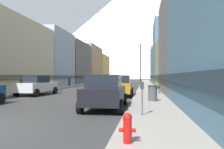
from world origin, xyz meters
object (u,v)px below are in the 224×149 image
at_px(car_left_1, 37,85).
at_px(potted_plant_0, 33,86).
at_px(streetlamp_right, 141,58).
at_px(pedestrian_0, 69,81).
at_px(fire_hydrant_near, 127,127).
at_px(potted_plant_1, 157,88).
at_px(car_right_0, 105,92).
at_px(parking_meter_near, 142,93).
at_px(car_right_1, 121,86).
at_px(trash_bin_right, 153,93).

xyz_separation_m(car_left_1, potted_plant_0, (-3.20, 4.98, -0.29)).
bearing_deg(potted_plant_0, streetlamp_right, 19.42).
bearing_deg(pedestrian_0, fire_hydrant_near, -67.34).
bearing_deg(potted_plant_1, fire_hydrant_near, -96.02).
relative_size(car_right_0, parking_meter_near, 3.35).
bearing_deg(parking_meter_near, streetlamp_right, 91.23).
xyz_separation_m(car_right_1, parking_meter_near, (1.95, -9.54, 0.11)).
bearing_deg(car_left_1, potted_plant_1, 9.28).
relative_size(car_right_0, potted_plant_0, 5.20).
bearing_deg(pedestrian_0, streetlamp_right, -26.33).
bearing_deg(car_right_1, parking_meter_near, -78.46).
height_order(car_right_1, parking_meter_near, car_right_1).
distance_m(parking_meter_near, streetlamp_right, 18.89).
relative_size(parking_meter_near, streetlamp_right, 0.23).
relative_size(potted_plant_0, streetlamp_right, 0.15).
height_order(trash_bin_right, potted_plant_1, trash_bin_right).
distance_m(potted_plant_0, potted_plant_1, 14.37).
distance_m(trash_bin_right, potted_plant_1, 6.09).
xyz_separation_m(car_right_0, streetlamp_right, (1.55, 16.27, 3.09)).
bearing_deg(fire_hydrant_near, potted_plant_1, 83.98).
relative_size(car_left_1, potted_plant_1, 4.88).
relative_size(car_right_1, potted_plant_0, 5.19).
distance_m(car_left_1, potted_plant_0, 5.93).
bearing_deg(potted_plant_0, parking_meter_near, -48.27).
bearing_deg(potted_plant_1, car_right_0, -110.18).
relative_size(fire_hydrant_near, streetlamp_right, 0.12).
bearing_deg(car_right_1, car_right_0, -90.00).
xyz_separation_m(potted_plant_0, streetlamp_right, (12.35, 4.36, 3.37)).
height_order(car_left_1, car_right_0, same).
distance_m(car_right_1, streetlamp_right, 9.74).
bearing_deg(parking_meter_near, trash_bin_right, 83.19).
bearing_deg(pedestrian_0, car_right_0, -65.46).
xyz_separation_m(trash_bin_right, streetlamp_right, (-1.00, 13.62, 3.34)).
xyz_separation_m(potted_plant_0, potted_plant_1, (14.00, -3.22, 0.01)).
bearing_deg(streetlamp_right, fire_hydrant_near, -89.74).
bearing_deg(trash_bin_right, car_right_1, 119.41).
bearing_deg(car_right_0, car_right_1, 90.00).
relative_size(car_right_1, streetlamp_right, 0.76).
bearing_deg(car_right_0, potted_plant_1, 69.82).
relative_size(trash_bin_right, pedestrian_0, 0.59).
distance_m(potted_plant_0, streetlamp_right, 13.52).
height_order(car_right_0, pedestrian_0, pedestrian_0).
xyz_separation_m(car_right_0, parking_meter_near, (1.95, -2.37, 0.11)).
height_order(potted_plant_0, pedestrian_0, pedestrian_0).
bearing_deg(streetlamp_right, trash_bin_right, -85.80).
xyz_separation_m(car_right_1, pedestrian_0, (-10.05, 14.85, 0.01)).
xyz_separation_m(car_right_1, fire_hydrant_near, (1.65, -13.18, -0.37)).
bearing_deg(streetlamp_right, car_right_0, -95.43).
relative_size(car_left_1, trash_bin_right, 4.57).
height_order(parking_meter_near, pedestrian_0, pedestrian_0).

